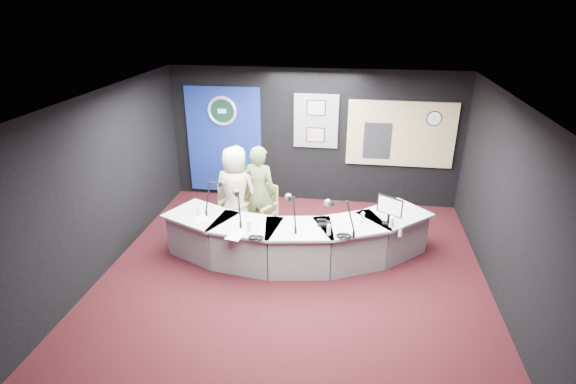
# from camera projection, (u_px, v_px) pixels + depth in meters

# --- Properties ---
(ground) EXTENTS (6.00, 6.00, 0.00)m
(ground) POSITION_uv_depth(u_px,v_px,m) (293.00, 276.00, 7.11)
(ground) COLOR black
(ground) RESTS_ON ground
(ceiling) EXTENTS (6.00, 6.00, 0.02)m
(ceiling) POSITION_uv_depth(u_px,v_px,m) (294.00, 100.00, 6.00)
(ceiling) COLOR silver
(ceiling) RESTS_ON ground
(wall_back) EXTENTS (6.00, 0.02, 2.80)m
(wall_back) POSITION_uv_depth(u_px,v_px,m) (313.00, 137.00, 9.27)
(wall_back) COLOR black
(wall_back) RESTS_ON ground
(wall_front) EXTENTS (6.00, 0.02, 2.80)m
(wall_front) POSITION_uv_depth(u_px,v_px,m) (245.00, 337.00, 3.83)
(wall_front) COLOR black
(wall_front) RESTS_ON ground
(wall_left) EXTENTS (0.02, 6.00, 2.80)m
(wall_left) POSITION_uv_depth(u_px,v_px,m) (102.00, 184.00, 6.96)
(wall_left) COLOR black
(wall_left) RESTS_ON ground
(wall_right) EXTENTS (0.02, 6.00, 2.80)m
(wall_right) POSITION_uv_depth(u_px,v_px,m) (510.00, 209.00, 6.15)
(wall_right) COLOR black
(wall_right) RESTS_ON ground
(broadcast_desk) EXTENTS (4.50, 1.90, 0.75)m
(broadcast_desk) POSITION_uv_depth(u_px,v_px,m) (295.00, 238.00, 7.47)
(broadcast_desk) COLOR #B0B2B4
(broadcast_desk) RESTS_ON ground
(backdrop_panel) EXTENTS (1.60, 0.05, 2.30)m
(backdrop_panel) POSITION_uv_depth(u_px,v_px,m) (224.00, 141.00, 9.56)
(backdrop_panel) COLOR navy
(backdrop_panel) RESTS_ON wall_back
(agency_seal) EXTENTS (0.63, 0.07, 0.63)m
(agency_seal) POSITION_uv_depth(u_px,v_px,m) (222.00, 111.00, 9.27)
(agency_seal) COLOR silver
(agency_seal) RESTS_ON backdrop_panel
(seal_center) EXTENTS (0.48, 0.01, 0.48)m
(seal_center) POSITION_uv_depth(u_px,v_px,m) (222.00, 111.00, 9.27)
(seal_center) COLOR black
(seal_center) RESTS_ON backdrop_panel
(pinboard) EXTENTS (0.90, 0.04, 1.10)m
(pinboard) POSITION_uv_depth(u_px,v_px,m) (316.00, 121.00, 9.10)
(pinboard) COLOR slate
(pinboard) RESTS_ON wall_back
(framed_photo_upper) EXTENTS (0.34, 0.02, 0.27)m
(framed_photo_upper) POSITION_uv_depth(u_px,v_px,m) (316.00, 108.00, 8.96)
(framed_photo_upper) COLOR gray
(framed_photo_upper) RESTS_ON pinboard
(framed_photo_lower) EXTENTS (0.34, 0.02, 0.27)m
(framed_photo_lower) POSITION_uv_depth(u_px,v_px,m) (315.00, 135.00, 9.19)
(framed_photo_lower) COLOR gray
(framed_photo_lower) RESTS_ON pinboard
(booth_window_frame) EXTENTS (2.12, 0.06, 1.32)m
(booth_window_frame) POSITION_uv_depth(u_px,v_px,m) (401.00, 134.00, 8.95)
(booth_window_frame) COLOR tan
(booth_window_frame) RESTS_ON wall_back
(booth_glow) EXTENTS (2.00, 0.02, 1.20)m
(booth_glow) POSITION_uv_depth(u_px,v_px,m) (401.00, 134.00, 8.94)
(booth_glow) COLOR #D5B187
(booth_glow) RESTS_ON booth_window_frame
(equipment_rack) EXTENTS (0.55, 0.02, 0.75)m
(equipment_rack) POSITION_uv_depth(u_px,v_px,m) (377.00, 141.00, 9.04)
(equipment_rack) COLOR black
(equipment_rack) RESTS_ON booth_window_frame
(wall_clock) EXTENTS (0.28, 0.01, 0.28)m
(wall_clock) POSITION_uv_depth(u_px,v_px,m) (434.00, 118.00, 8.70)
(wall_clock) COLOR white
(wall_clock) RESTS_ON booth_window_frame
(armchair_left) EXTENTS (0.72, 0.72, 0.96)m
(armchair_left) POSITION_uv_depth(u_px,v_px,m) (237.00, 210.00, 8.24)
(armchair_left) COLOR tan
(armchair_left) RESTS_ON ground
(armchair_right) EXTENTS (0.79, 0.79, 1.03)m
(armchair_right) POSITION_uv_depth(u_px,v_px,m) (260.00, 209.00, 8.17)
(armchair_right) COLOR tan
(armchair_right) RESTS_ON ground
(draped_jacket) EXTENTS (0.49, 0.31, 0.70)m
(draped_jacket) POSITION_uv_depth(u_px,v_px,m) (232.00, 197.00, 8.41)
(draped_jacket) COLOR slate
(draped_jacket) RESTS_ON armchair_left
(person_man) EXTENTS (0.89, 0.64, 1.68)m
(person_man) POSITION_uv_depth(u_px,v_px,m) (236.00, 191.00, 8.10)
(person_man) COLOR beige
(person_man) RESTS_ON ground
(person_woman) EXTENTS (0.69, 0.52, 1.72)m
(person_woman) POSITION_uv_depth(u_px,v_px,m) (259.00, 192.00, 8.03)
(person_woman) COLOR #596D39
(person_woman) RESTS_ON ground
(computer_monitor) EXTENTS (0.35, 0.24, 0.28)m
(computer_monitor) POSITION_uv_depth(u_px,v_px,m) (390.00, 205.00, 7.02)
(computer_monitor) COLOR black
(computer_monitor) RESTS_ON broadcast_desk
(desk_phone) EXTENTS (0.19, 0.15, 0.05)m
(desk_phone) POSITION_uv_depth(u_px,v_px,m) (324.00, 224.00, 7.09)
(desk_phone) COLOR black
(desk_phone) RESTS_ON broadcast_desk
(headphones_near) EXTENTS (0.24, 0.24, 0.04)m
(headphones_near) POSITION_uv_depth(u_px,v_px,m) (344.00, 236.00, 6.75)
(headphones_near) COLOR black
(headphones_near) RESTS_ON broadcast_desk
(headphones_far) EXTENTS (0.21, 0.21, 0.04)m
(headphones_far) POSITION_uv_depth(u_px,v_px,m) (256.00, 237.00, 6.70)
(headphones_far) COLOR black
(headphones_far) RESTS_ON broadcast_desk
(paper_stack) EXTENTS (0.30, 0.33, 0.00)m
(paper_stack) POSITION_uv_depth(u_px,v_px,m) (201.00, 218.00, 7.31)
(paper_stack) COLOR white
(paper_stack) RESTS_ON broadcast_desk
(notepad) EXTENTS (0.27, 0.35, 0.00)m
(notepad) POSITION_uv_depth(u_px,v_px,m) (236.00, 235.00, 6.79)
(notepad) COLOR white
(notepad) RESTS_ON broadcast_desk
(boom_mic_a) EXTENTS (0.25, 0.73, 0.60)m
(boom_mic_a) POSITION_uv_depth(u_px,v_px,m) (215.00, 192.00, 7.56)
(boom_mic_a) COLOR black
(boom_mic_a) RESTS_ON broadcast_desk
(boom_mic_b) EXTENTS (0.33, 0.70, 0.60)m
(boom_mic_b) POSITION_uv_depth(u_px,v_px,m) (238.00, 202.00, 7.17)
(boom_mic_b) COLOR black
(boom_mic_b) RESTS_ON broadcast_desk
(boom_mic_c) EXTENTS (0.32, 0.71, 0.60)m
(boom_mic_c) POSITION_uv_depth(u_px,v_px,m) (292.00, 207.00, 7.01)
(boom_mic_c) COLOR black
(boom_mic_c) RESTS_ON broadcast_desk
(boom_mic_d) EXTENTS (0.55, 0.56, 0.60)m
(boom_mic_d) POSITION_uv_depth(u_px,v_px,m) (341.00, 212.00, 6.85)
(boom_mic_d) COLOR black
(boom_mic_d) RESTS_ON broadcast_desk
(water_bottles) EXTENTS (3.30, 0.62, 0.18)m
(water_bottles) POSITION_uv_depth(u_px,v_px,m) (295.00, 221.00, 7.05)
(water_bottles) COLOR silver
(water_bottles) RESTS_ON broadcast_desk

